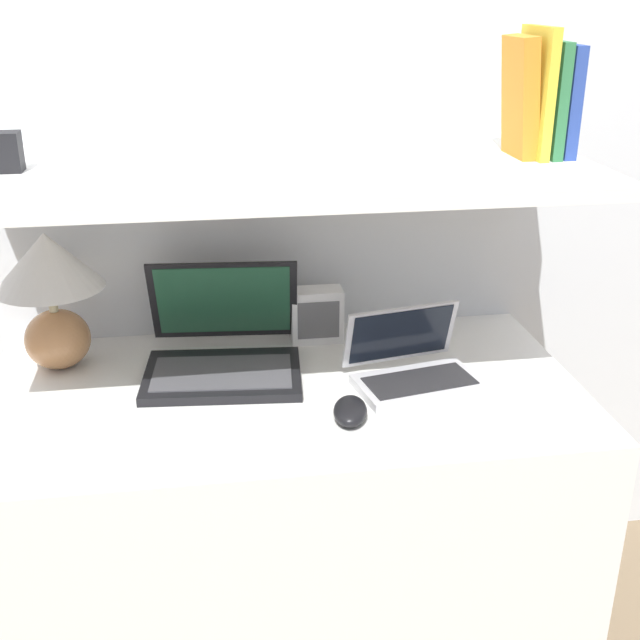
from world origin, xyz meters
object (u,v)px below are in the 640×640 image
table_lamp (50,284)px  laptop_small (412,367)px  book_yellow (536,93)px  book_green (549,99)px  laptop_large (223,350)px  router_box (316,315)px  book_blue (563,101)px  shelf_gadget (4,152)px  book_orange (520,97)px  computer_mouse (350,411)px

table_lamp → laptop_small: bearing=-14.5°
book_yellow → laptop_small: bearing=-161.3°
book_green → laptop_large: bearing=176.6°
router_box → book_blue: bearing=-19.2°
shelf_gadget → router_box: bearing=15.3°
laptop_large → laptop_small: (0.40, -0.13, -0.01)m
laptop_large → book_yellow: bearing=-3.6°
book_green → shelf_gadget: 1.09m
table_lamp → book_green: size_ratio=1.37×
book_yellow → book_orange: size_ratio=1.07×
table_lamp → laptop_large: (0.37, -0.07, -0.15)m
book_green → book_yellow: bearing=180.0°
computer_mouse → router_box: (-0.01, 0.40, 0.05)m
book_orange → shelf_gadget: 1.03m
shelf_gadget → laptop_small: bearing=-6.2°
book_blue → book_green: size_ratio=0.97×
book_blue → laptop_small: bearing=-164.7°
table_lamp → laptop_small: 0.81m
book_blue → table_lamp: bearing=174.1°
table_lamp → book_orange: book_orange is taller
table_lamp → laptop_small: size_ratio=1.07×
laptop_large → shelf_gadget: shelf_gadget is taller
router_box → book_orange: book_orange is taller
laptop_large → computer_mouse: bearing=-48.2°
book_yellow → shelf_gadget: (-1.05, 0.00, -0.09)m
computer_mouse → book_yellow: book_yellow is taller
computer_mouse → book_green: 0.76m
book_green → laptop_small: bearing=-163.2°
book_blue → shelf_gadget: bearing=180.0°
book_green → book_blue: bearing=-0.0°
book_yellow → computer_mouse: bearing=-151.5°
laptop_small → book_green: book_green is taller
table_lamp → book_blue: 1.16m
computer_mouse → book_green: (0.45, 0.23, 0.57)m
router_box → book_blue: 0.73m
book_blue → book_yellow: book_yellow is taller
laptop_small → router_box: (-0.17, 0.26, 0.03)m
table_lamp → book_yellow: (1.03, -0.11, 0.40)m
book_blue → book_green: (-0.03, 0.00, 0.00)m
table_lamp → book_blue: size_ratio=1.41×
book_blue → book_orange: size_ratio=0.92×
shelf_gadget → book_blue: bearing=-0.0°
laptop_small → book_orange: book_orange is taller
computer_mouse → book_orange: bearing=30.5°
laptop_large → book_blue: book_blue is taller
book_blue → shelf_gadget: 1.12m
computer_mouse → router_box: 0.40m
computer_mouse → book_blue: size_ratio=0.55×
book_yellow → shelf_gadget: 1.06m
router_box → book_blue: book_blue is taller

